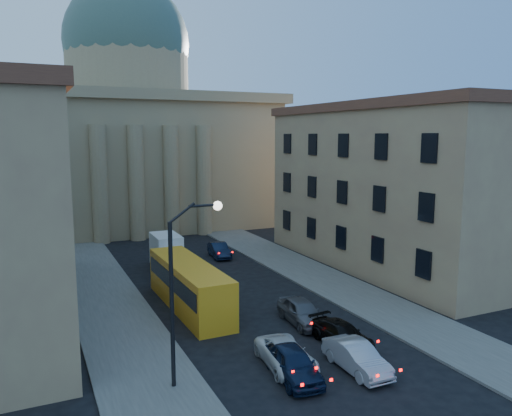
{
  "coord_description": "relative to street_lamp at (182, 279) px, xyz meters",
  "views": [
    {
      "loc": [
        -13.23,
        -13.66,
        11.86
      ],
      "look_at": [
        0.65,
        16.39,
        7.02
      ],
      "focal_mm": 35.0,
      "sensor_mm": 36.0,
      "label": 1
    }
  ],
  "objects": [
    {
      "name": "building_right",
      "position": [
        23.97,
        14.0,
        2.14
      ],
      "size": [
        11.6,
        26.6,
        14.7
      ],
      "color": "tan",
      "rests_on": "ground"
    },
    {
      "name": "city_bus",
      "position": [
        3.47,
        10.43,
        -3.59
      ],
      "size": [
        2.83,
        11.28,
        3.17
      ],
      "rotation": [
        0.0,
        0.0,
        0.02
      ],
      "color": "#F6A31B",
      "rests_on": "ground"
    },
    {
      "name": "sidewalk_left",
      "position": [
        -1.53,
        10.0,
        -5.21
      ],
      "size": [
        5.0,
        60.0,
        0.15
      ],
      "primitive_type": "cube",
      "color": "#55534E",
      "rests_on": "ground"
    },
    {
      "name": "box_truck",
      "position": [
        4.74,
        20.65,
        -3.84
      ],
      "size": [
        2.27,
        5.59,
        3.06
      ],
      "rotation": [
        0.0,
        0.0,
        -0.01
      ],
      "color": "silver",
      "rests_on": "ground"
    },
    {
      "name": "church",
      "position": [
        6.97,
        47.47,
        6.59
      ],
      "size": [
        68.02,
        28.76,
        36.6
      ],
      "color": "#8E7757",
      "rests_on": "ground"
    },
    {
      "name": "car_right_near",
      "position": [
        8.4,
        -2.1,
        -4.57
      ],
      "size": [
        1.57,
        4.39,
        1.44
      ],
      "primitive_type": "imported",
      "rotation": [
        0.0,
        0.0,
        -0.01
      ],
      "color": "#A1A3A9",
      "rests_on": "ground"
    },
    {
      "name": "street_lamp",
      "position": [
        0.0,
        0.0,
        0.0
      ],
      "size": [
        2.62,
        0.44,
        8.83
      ],
      "color": "black",
      "rests_on": "ground"
    },
    {
      "name": "car_right_mid",
      "position": [
        9.52,
        0.83,
        -4.64
      ],
      "size": [
        2.26,
        4.59,
        1.28
      ],
      "primitive_type": "imported",
      "rotation": [
        0.0,
        0.0,
        0.11
      ],
      "color": "black",
      "rests_on": "ground"
    },
    {
      "name": "car_left_near",
      "position": [
        5.09,
        -1.43,
        -4.52
      ],
      "size": [
        2.29,
        4.68,
        1.54
      ],
      "primitive_type": "imported",
      "rotation": [
        0.0,
        0.0,
        -0.11
      ],
      "color": "#0E1A32",
      "rests_on": "ground"
    },
    {
      "name": "sidewalk_right",
      "position": [
        15.47,
        10.0,
        -5.21
      ],
      "size": [
        5.0,
        60.0,
        0.15
      ],
      "primitive_type": "cube",
      "color": "#55534E",
      "rests_on": "ground"
    },
    {
      "name": "car_right_distant",
      "position": [
        10.47,
        23.2,
        -4.58
      ],
      "size": [
        1.94,
        4.42,
        1.41
      ],
      "primitive_type": "imported",
      "rotation": [
        0.0,
        0.0,
        -0.11
      ],
      "color": "black",
      "rests_on": "ground"
    },
    {
      "name": "car_right_far",
      "position": [
        9.09,
        4.64,
        -4.5
      ],
      "size": [
        2.17,
        4.71,
        1.57
      ],
      "primitive_type": "imported",
      "rotation": [
        0.0,
        0.0,
        -0.07
      ],
      "color": "#515156",
      "rests_on": "ground"
    },
    {
      "name": "car_left_mid",
      "position": [
        5.33,
        -0.29,
        -4.63
      ],
      "size": [
        2.65,
        4.91,
        1.31
      ],
      "primitive_type": "imported",
      "rotation": [
        0.0,
        0.0,
        -0.1
      ],
      "color": "silver",
      "rests_on": "ground"
    }
  ]
}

